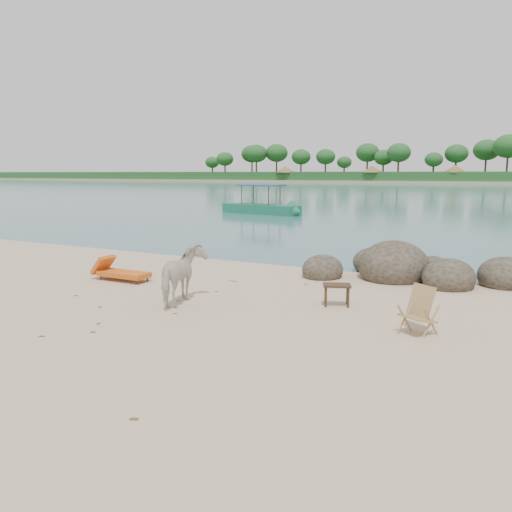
{
  "coord_description": "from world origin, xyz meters",
  "views": [
    {
      "loc": [
        4.95,
        -7.27,
        2.74
      ],
      "look_at": [
        0.12,
        2.0,
        1.0
      ],
      "focal_mm": 35.0,
      "sensor_mm": 36.0,
      "label": 1
    }
  ],
  "objects_px": {
    "side_table": "(337,297)",
    "boat_near": "(261,190)",
    "deck_chair": "(418,313)",
    "cow": "(183,276)",
    "boulders": "(415,271)",
    "lounge_chair": "(124,272)"
  },
  "relations": [
    {
      "from": "side_table",
      "to": "boat_near",
      "type": "height_order",
      "value": "boat_near"
    },
    {
      "from": "deck_chair",
      "to": "cow",
      "type": "bearing_deg",
      "value": -145.02
    },
    {
      "from": "boulders",
      "to": "cow",
      "type": "relative_size",
      "value": 4.39
    },
    {
      "from": "cow",
      "to": "side_table",
      "type": "relative_size",
      "value": 2.58
    },
    {
      "from": "cow",
      "to": "side_table",
      "type": "height_order",
      "value": "cow"
    },
    {
      "from": "boat_near",
      "to": "side_table",
      "type": "bearing_deg",
      "value": -47.51
    },
    {
      "from": "cow",
      "to": "boat_near",
      "type": "relative_size",
      "value": 0.22
    },
    {
      "from": "boulders",
      "to": "side_table",
      "type": "xyz_separation_m",
      "value": [
        -0.97,
        -3.41,
        -0.02
      ]
    },
    {
      "from": "side_table",
      "to": "lounge_chair",
      "type": "height_order",
      "value": "lounge_chair"
    },
    {
      "from": "boulders",
      "to": "deck_chair",
      "type": "bearing_deg",
      "value": -79.5
    },
    {
      "from": "boulders",
      "to": "cow",
      "type": "bearing_deg",
      "value": -129.43
    },
    {
      "from": "lounge_chair",
      "to": "deck_chair",
      "type": "xyz_separation_m",
      "value": [
        7.41,
        -0.96,
        0.15
      ]
    },
    {
      "from": "boulders",
      "to": "deck_chair",
      "type": "relative_size",
      "value": 7.87
    },
    {
      "from": "boulders",
      "to": "lounge_chair",
      "type": "height_order",
      "value": "boulders"
    },
    {
      "from": "boulders",
      "to": "side_table",
      "type": "height_order",
      "value": "boulders"
    },
    {
      "from": "deck_chair",
      "to": "boat_near",
      "type": "relative_size",
      "value": 0.12
    },
    {
      "from": "boulders",
      "to": "lounge_chair",
      "type": "distance_m",
      "value": 7.48
    },
    {
      "from": "lounge_chair",
      "to": "deck_chair",
      "type": "distance_m",
      "value": 7.47
    },
    {
      "from": "side_table",
      "to": "lounge_chair",
      "type": "bearing_deg",
      "value": 159.79
    },
    {
      "from": "cow",
      "to": "side_table",
      "type": "xyz_separation_m",
      "value": [
        2.91,
        1.31,
        -0.38
      ]
    },
    {
      "from": "lounge_chair",
      "to": "boat_near",
      "type": "distance_m",
      "value": 22.48
    },
    {
      "from": "lounge_chair",
      "to": "deck_chair",
      "type": "height_order",
      "value": "deck_chair"
    }
  ]
}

